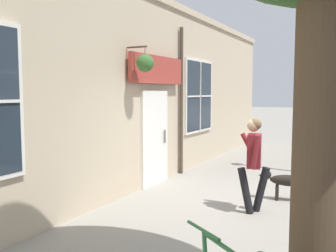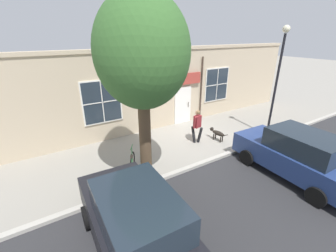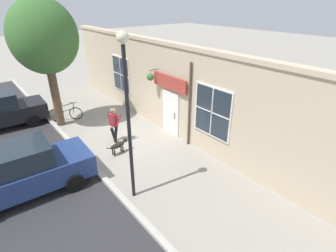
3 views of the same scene
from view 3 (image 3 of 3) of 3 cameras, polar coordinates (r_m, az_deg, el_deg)
The scene contains 8 objects.
ground_plane at distance 12.15m, azimuth -9.47°, elevation -3.29°, with size 90.00×90.00×0.00m, color gray.
storefront_facade at distance 12.47m, azimuth -0.76°, elevation 8.54°, with size 0.95×18.00×4.23m.
pedestrian_walking at distance 11.78m, azimuth -11.73°, elevation 0.84°, with size 0.57×0.55×1.63m.
dog_on_leash at distance 11.12m, azimuth -10.71°, elevation -4.11°, with size 1.10×0.33×0.59m.
street_tree_by_curb at distance 13.48m, azimuth -25.22°, elevation 16.81°, with size 3.04×2.73×6.02m.
leaning_bicycle at distance 14.92m, azimuth -21.39°, elevation 2.54°, with size 1.56×0.85×1.00m.
parked_car_mid_block at distance 9.79m, azimuth -29.46°, elevation -8.52°, with size 4.37×2.07×1.75m.
street_lamp at distance 7.35m, azimuth -8.92°, elevation 5.59°, with size 0.32×0.32×5.19m.
Camera 3 is at (4.93, 9.41, 5.89)m, focal length 28.00 mm.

